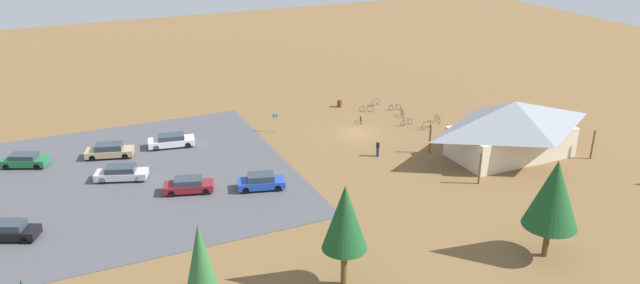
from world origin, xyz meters
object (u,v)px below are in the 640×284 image
at_px(bicycle_teal_edge_south, 395,107).
at_px(bicycle_silver_mid_cluster, 426,125).
at_px(bicycle_blue_front_row, 407,122).
at_px(trash_bin, 340,103).
at_px(bicycle_orange_near_sign, 437,119).
at_px(pine_west, 201,267).
at_px(car_black_by_curb, 8,231).
at_px(car_maroon_mid_lot, 189,185).
at_px(visitor_by_pavilion, 378,148).
at_px(lot_sign, 275,120).
at_px(pine_mideast, 345,218).
at_px(bicycle_white_yard_left, 376,103).
at_px(bicycle_green_lone_west, 402,113).
at_px(car_green_aisle_side, 24,160).
at_px(pine_midwest, 554,194).
at_px(bicycle_yellow_yard_right, 366,109).
at_px(visitor_at_bikes, 509,117).
at_px(car_blue_far_end, 261,182).
at_px(car_silver_back_corner, 121,173).
at_px(bicycle_black_back_row, 361,120).
at_px(car_tan_end_stall, 110,151).
at_px(car_white_front_row, 171,141).
at_px(bike_pavilion, 512,126).

xyz_separation_m(bicycle_teal_edge_south, bicycle_silver_mid_cluster, (0.12, 7.17, 0.04)).
height_order(bicycle_blue_front_row, bicycle_teal_edge_south, bicycle_teal_edge_south).
relative_size(trash_bin, bicycle_orange_near_sign, 0.56).
height_order(pine_west, car_black_by_curb, pine_west).
bearing_deg(car_maroon_mid_lot, visitor_by_pavilion, -179.42).
xyz_separation_m(bicycle_blue_front_row, bicycle_orange_near_sign, (-3.90, 0.56, -0.01)).
xyz_separation_m(lot_sign, visitor_by_pavilion, (-7.07, 11.00, -0.51)).
bearing_deg(pine_mideast, bicycle_white_yard_left, -122.54).
bearing_deg(bicycle_green_lone_west, car_green_aisle_side, -3.61).
xyz_separation_m(pine_midwest, bicycle_orange_near_sign, (-9.46, -27.65, -4.77)).
xyz_separation_m(bicycle_yellow_yard_right, visitor_at_bikes, (-12.87, 11.00, 0.56)).
bearing_deg(car_blue_far_end, bicycle_silver_mid_cluster, -162.82).
xyz_separation_m(car_silver_back_corner, car_maroon_mid_lot, (-5.14, 5.20, -0.01)).
xyz_separation_m(pine_midwest, car_black_by_curb, (36.34, -19.18, -4.36)).
relative_size(trash_bin, car_black_by_curb, 0.19).
xyz_separation_m(trash_bin, bicycle_black_back_row, (0.28, 6.24, -0.11)).
xyz_separation_m(pine_west, bicycle_white_yard_left, (-31.22, -34.70, -4.72)).
bearing_deg(car_tan_end_stall, bicycle_white_yard_left, -174.19).
bearing_deg(car_green_aisle_side, car_blue_far_end, 143.79).
distance_m(bicycle_green_lone_west, car_green_aisle_side, 41.86).
height_order(bicycle_teal_edge_south, car_black_by_curb, car_black_by_curb).
height_order(lot_sign, car_tan_end_stall, lot_sign).
bearing_deg(bicycle_blue_front_row, car_tan_end_stall, -7.86).
distance_m(bicycle_yellow_yard_right, bicycle_green_lone_west, 4.56).
xyz_separation_m(bicycle_orange_near_sign, car_white_front_row, (30.22, -5.26, 0.38)).
relative_size(car_white_front_row, visitor_by_pavilion, 2.94).
xyz_separation_m(bike_pavilion, bicycle_yellow_yard_right, (6.81, -18.21, -2.91)).
relative_size(pine_mideast, car_silver_back_corner, 1.49).
relative_size(trash_bin, bicycle_white_yard_left, 0.60).
bearing_deg(visitor_by_pavilion, car_tan_end_stall, -23.86).
height_order(bicycle_teal_edge_south, car_green_aisle_side, car_green_aisle_side).
bearing_deg(visitor_at_bikes, car_blue_far_end, 7.08).
bearing_deg(car_tan_end_stall, pine_midwest, 129.64).
height_order(bicycle_blue_front_row, car_tan_end_stall, car_tan_end_stall).
distance_m(trash_bin, car_green_aisle_side, 36.67).
bearing_deg(trash_bin, pine_west, 53.44).
relative_size(bike_pavilion, car_green_aisle_side, 3.07).
distance_m(trash_bin, bicycle_green_lone_west, 8.34).
height_order(pine_west, visitor_by_pavilion, pine_west).
bearing_deg(bicycle_blue_front_row, pine_mideast, 50.49).
relative_size(lot_sign, car_blue_far_end, 0.48).
xyz_separation_m(bicycle_teal_edge_south, bicycle_black_back_row, (5.99, 2.23, -0.02)).
bearing_deg(car_tan_end_stall, car_blue_far_end, 131.03).
relative_size(bicycle_white_yard_left, car_black_by_curb, 0.31).
distance_m(bicycle_silver_mid_cluster, car_maroon_mid_lot, 29.08).
distance_m(bicycle_black_back_row, bicycle_white_yard_left, 6.75).
height_order(bicycle_green_lone_west, visitor_at_bikes, visitor_at_bikes).
bearing_deg(bicycle_orange_near_sign, car_white_front_row, -9.88).
bearing_deg(pine_mideast, car_green_aisle_side, -57.23).
height_order(bike_pavilion, car_tan_end_stall, bike_pavilion).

